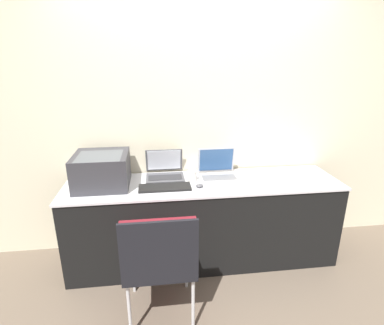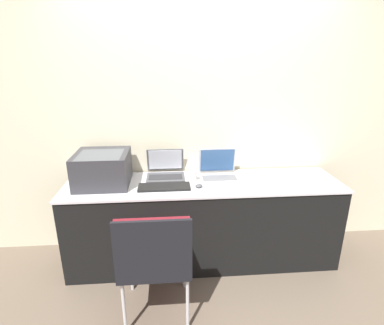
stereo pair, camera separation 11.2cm
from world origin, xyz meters
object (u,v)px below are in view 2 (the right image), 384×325
(laptop_right, at_px, (218,172))
(printer, at_px, (102,168))
(external_keyboard, at_px, (164,187))
(chair, at_px, (154,255))
(mouse, at_px, (199,186))
(coffee_cup, at_px, (193,176))
(laptop_left, at_px, (165,171))

(laptop_right, bearing_deg, printer, -175.90)
(external_keyboard, bearing_deg, laptop_right, 22.38)
(chair, bearing_deg, laptop_right, 55.54)
(printer, bearing_deg, mouse, -10.10)
(chair, bearing_deg, mouse, 59.09)
(laptop_right, height_order, mouse, laptop_right)
(coffee_cup, distance_m, chair, 0.87)
(coffee_cup, relative_size, mouse, 1.52)
(external_keyboard, height_order, mouse, mouse)
(printer, relative_size, mouse, 7.07)
(mouse, xyz_separation_m, chair, (-0.36, -0.61, -0.23))
(printer, bearing_deg, coffee_cup, 0.75)
(external_keyboard, bearing_deg, printer, 165.94)
(laptop_right, bearing_deg, laptop_left, 171.93)
(laptop_right, bearing_deg, mouse, -132.87)
(laptop_right, height_order, external_keyboard, laptop_right)
(laptop_right, distance_m, mouse, 0.30)
(coffee_cup, distance_m, mouse, 0.17)
(printer, relative_size, coffee_cup, 4.65)
(external_keyboard, relative_size, coffee_cup, 4.55)
(laptop_right, bearing_deg, external_keyboard, -157.62)
(printer, height_order, laptop_left, printer)
(laptop_left, height_order, coffee_cup, laptop_left)
(printer, height_order, chair, printer)
(coffee_cup, bearing_deg, printer, -179.25)
(laptop_right, relative_size, external_keyboard, 0.79)
(chair, bearing_deg, external_keyboard, 83.70)
(external_keyboard, height_order, chair, chair)
(laptop_right, distance_m, coffee_cup, 0.25)
(external_keyboard, xyz_separation_m, mouse, (0.29, -0.01, 0.01))
(external_keyboard, relative_size, mouse, 6.92)
(laptop_left, distance_m, laptop_right, 0.49)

